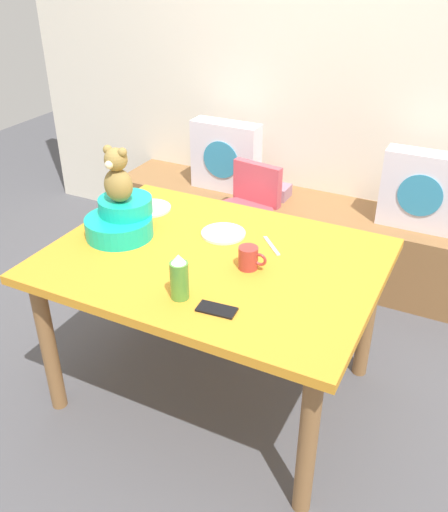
{
  "coord_description": "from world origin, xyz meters",
  "views": [
    {
      "loc": [
        0.95,
        -1.79,
        1.93
      ],
      "look_at": [
        0.0,
        0.1,
        0.69
      ],
      "focal_mm": 39.2,
      "sensor_mm": 36.0,
      "label": 1
    }
  ],
  "objects_px": {
    "pillow_floral_left": "(226,156)",
    "infant_seat_teal": "(121,220)",
    "pillow_floral_right": "(422,191)",
    "cell_phone": "(217,309)",
    "ketchup_bottle": "(179,278)",
    "teddy_bear": "(117,176)",
    "highchair": "(244,215)",
    "dinner_plate_near": "(151,208)",
    "dinner_plate_far": "(223,233)",
    "book_stack": "(274,191)",
    "coffee_mug": "(249,258)",
    "dining_table": "(214,275)"
  },
  "relations": [
    {
      "from": "highchair",
      "to": "infant_seat_teal",
      "type": "distance_m",
      "value": 0.91
    },
    {
      "from": "ketchup_bottle",
      "to": "dinner_plate_far",
      "type": "xyz_separation_m",
      "value": [
        -0.08,
        0.52,
        -0.08
      ]
    },
    {
      "from": "book_stack",
      "to": "teddy_bear",
      "type": "xyz_separation_m",
      "value": [
        -0.22,
        -1.27,
        0.52
      ]
    },
    {
      "from": "book_stack",
      "to": "infant_seat_teal",
      "type": "bearing_deg",
      "value": -99.99
    },
    {
      "from": "cell_phone",
      "to": "dinner_plate_far",
      "type": "bearing_deg",
      "value": 19.31
    },
    {
      "from": "pillow_floral_left",
      "to": "ketchup_bottle",
      "type": "relative_size",
      "value": 2.38
    },
    {
      "from": "pillow_floral_left",
      "to": "highchair",
      "type": "distance_m",
      "value": 0.55
    },
    {
      "from": "book_stack",
      "to": "dining_table",
      "type": "height_order",
      "value": "dining_table"
    },
    {
      "from": "dining_table",
      "to": "teddy_bear",
      "type": "distance_m",
      "value": 0.59
    },
    {
      "from": "highchair",
      "to": "dinner_plate_near",
      "type": "xyz_separation_m",
      "value": [
        -0.25,
        -0.56,
        0.22
      ]
    },
    {
      "from": "pillow_floral_left",
      "to": "coffee_mug",
      "type": "distance_m",
      "value": 1.47
    },
    {
      "from": "pillow_floral_left",
      "to": "infant_seat_teal",
      "type": "relative_size",
      "value": 1.33
    },
    {
      "from": "pillow_floral_left",
      "to": "cell_phone",
      "type": "distance_m",
      "value": 1.75
    },
    {
      "from": "pillow_floral_left",
      "to": "ketchup_bottle",
      "type": "distance_m",
      "value": 1.68
    },
    {
      "from": "pillow_floral_right",
      "to": "cell_phone",
      "type": "xyz_separation_m",
      "value": [
        -0.46,
        -1.58,
        0.06
      ]
    },
    {
      "from": "dinner_plate_near",
      "to": "cell_phone",
      "type": "bearing_deg",
      "value": -41.65
    },
    {
      "from": "pillow_floral_left",
      "to": "infant_seat_teal",
      "type": "xyz_separation_m",
      "value": [
        0.1,
        -1.25,
        0.13
      ]
    },
    {
      "from": "dining_table",
      "to": "teddy_bear",
      "type": "xyz_separation_m",
      "value": [
        -0.46,
        -0.01,
        0.37
      ]
    },
    {
      "from": "infant_seat_teal",
      "to": "dining_table",
      "type": "bearing_deg",
      "value": 0.62
    },
    {
      "from": "ketchup_bottle",
      "to": "dinner_plate_near",
      "type": "xyz_separation_m",
      "value": [
        -0.52,
        0.59,
        -0.08
      ]
    },
    {
      "from": "ketchup_bottle",
      "to": "dinner_plate_far",
      "type": "relative_size",
      "value": 0.92
    },
    {
      "from": "book_stack",
      "to": "coffee_mug",
      "type": "distance_m",
      "value": 1.38
    },
    {
      "from": "infant_seat_teal",
      "to": "cell_phone",
      "type": "xyz_separation_m",
      "value": [
        0.65,
        -0.33,
        -0.07
      ]
    },
    {
      "from": "teddy_bear",
      "to": "cell_phone",
      "type": "height_order",
      "value": "teddy_bear"
    },
    {
      "from": "dining_table",
      "to": "cell_phone",
      "type": "distance_m",
      "value": 0.4
    },
    {
      "from": "ketchup_bottle",
      "to": "highchair",
      "type": "bearing_deg",
      "value": 103.0
    },
    {
      "from": "infant_seat_teal",
      "to": "teddy_bear",
      "type": "height_order",
      "value": "teddy_bear"
    },
    {
      "from": "ketchup_bottle",
      "to": "cell_phone",
      "type": "height_order",
      "value": "ketchup_bottle"
    },
    {
      "from": "teddy_bear",
      "to": "coffee_mug",
      "type": "xyz_separation_m",
      "value": [
        0.63,
        -0.01,
        -0.23
      ]
    },
    {
      "from": "pillow_floral_left",
      "to": "dining_table",
      "type": "distance_m",
      "value": 1.37
    },
    {
      "from": "coffee_mug",
      "to": "cell_phone",
      "type": "relative_size",
      "value": 0.83
    },
    {
      "from": "ketchup_bottle",
      "to": "coffee_mug",
      "type": "relative_size",
      "value": 1.54
    },
    {
      "from": "dining_table",
      "to": "infant_seat_teal",
      "type": "bearing_deg",
      "value": -179.38
    },
    {
      "from": "book_stack",
      "to": "coffee_mug",
      "type": "bearing_deg",
      "value": -72.41
    },
    {
      "from": "pillow_floral_right",
      "to": "teddy_bear",
      "type": "bearing_deg",
      "value": -131.61
    },
    {
      "from": "teddy_bear",
      "to": "dinner_plate_far",
      "type": "xyz_separation_m",
      "value": [
        0.41,
        0.2,
        -0.27
      ]
    },
    {
      "from": "highchair",
      "to": "teddy_bear",
      "type": "height_order",
      "value": "teddy_bear"
    },
    {
      "from": "pillow_floral_left",
      "to": "dining_table",
      "type": "xyz_separation_m",
      "value": [
        0.56,
        -1.25,
        -0.03
      ]
    },
    {
      "from": "pillow_floral_left",
      "to": "infant_seat_teal",
      "type": "height_order",
      "value": "same"
    },
    {
      "from": "pillow_floral_right",
      "to": "book_stack",
      "type": "relative_size",
      "value": 2.2
    },
    {
      "from": "infant_seat_teal",
      "to": "teddy_bear",
      "type": "xyz_separation_m",
      "value": [
        -0.0,
        -0.0,
        0.21
      ]
    },
    {
      "from": "pillow_floral_right",
      "to": "book_stack",
      "type": "height_order",
      "value": "pillow_floral_right"
    },
    {
      "from": "dining_table",
      "to": "infant_seat_teal",
      "type": "distance_m",
      "value": 0.49
    },
    {
      "from": "ketchup_bottle",
      "to": "pillow_floral_right",
      "type": "bearing_deg",
      "value": 68.39
    },
    {
      "from": "book_stack",
      "to": "pillow_floral_right",
      "type": "bearing_deg",
      "value": -1.35
    },
    {
      "from": "pillow_floral_right",
      "to": "coffee_mug",
      "type": "distance_m",
      "value": 1.36
    },
    {
      "from": "pillow_floral_right",
      "to": "ketchup_bottle",
      "type": "relative_size",
      "value": 2.38
    },
    {
      "from": "book_stack",
      "to": "ketchup_bottle",
      "type": "height_order",
      "value": "ketchup_bottle"
    },
    {
      "from": "pillow_floral_left",
      "to": "pillow_floral_right",
      "type": "relative_size",
      "value": 1.0
    },
    {
      "from": "ketchup_bottle",
      "to": "teddy_bear",
      "type": "bearing_deg",
      "value": 147.03
    }
  ]
}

